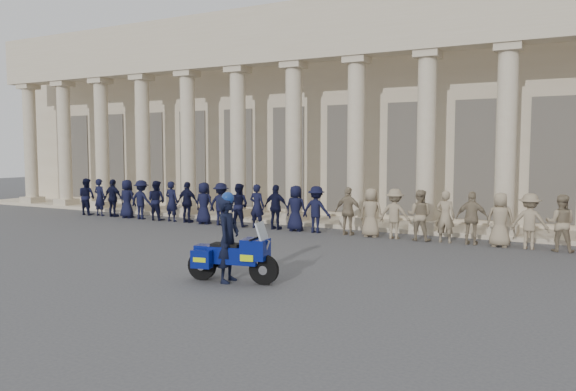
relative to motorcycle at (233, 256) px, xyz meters
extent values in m
plane|color=#424244|center=(-2.14, 1.31, -0.59)|extent=(90.00, 90.00, 0.00)
cube|color=#C3B192|center=(-2.14, 16.31, 3.91)|extent=(40.00, 10.00, 9.00)
cube|color=#C3B192|center=(-2.14, 10.11, -0.52)|extent=(40.00, 2.60, 0.15)
cube|color=#C3B192|center=(-2.14, 9.31, 6.20)|extent=(35.80, 1.00, 1.00)
cube|color=#C3B192|center=(-2.14, 9.31, 7.30)|extent=(35.80, 1.00, 1.20)
cube|color=#C3B192|center=(-19.04, 9.31, -0.29)|extent=(0.90, 0.90, 0.30)
cylinder|color=#C3B192|center=(-19.04, 9.31, 2.66)|extent=(0.64, 0.64, 5.60)
cube|color=#C3B192|center=(-19.04, 9.31, 5.58)|extent=(0.85, 0.85, 0.24)
cube|color=#C3B192|center=(-16.44, 9.31, -0.29)|extent=(0.90, 0.90, 0.30)
cylinder|color=#C3B192|center=(-16.44, 9.31, 2.66)|extent=(0.64, 0.64, 5.60)
cube|color=#C3B192|center=(-16.44, 9.31, 5.58)|extent=(0.85, 0.85, 0.24)
cube|color=#C3B192|center=(-13.84, 9.31, -0.29)|extent=(0.90, 0.90, 0.30)
cylinder|color=#C3B192|center=(-13.84, 9.31, 2.66)|extent=(0.64, 0.64, 5.60)
cube|color=#C3B192|center=(-13.84, 9.31, 5.58)|extent=(0.85, 0.85, 0.24)
cube|color=#C3B192|center=(-11.24, 9.31, -0.29)|extent=(0.90, 0.90, 0.30)
cylinder|color=#C3B192|center=(-11.24, 9.31, 2.66)|extent=(0.64, 0.64, 5.60)
cube|color=#C3B192|center=(-11.24, 9.31, 5.58)|extent=(0.85, 0.85, 0.24)
cube|color=#C3B192|center=(-8.64, 9.31, -0.29)|extent=(0.90, 0.90, 0.30)
cylinder|color=#C3B192|center=(-8.64, 9.31, 2.66)|extent=(0.64, 0.64, 5.60)
cube|color=#C3B192|center=(-8.64, 9.31, 5.58)|extent=(0.85, 0.85, 0.24)
cube|color=#C3B192|center=(-6.04, 9.31, -0.29)|extent=(0.90, 0.90, 0.30)
cylinder|color=#C3B192|center=(-6.04, 9.31, 2.66)|extent=(0.64, 0.64, 5.60)
cube|color=#C3B192|center=(-6.04, 9.31, 5.58)|extent=(0.85, 0.85, 0.24)
cube|color=#C3B192|center=(-3.44, 9.31, -0.29)|extent=(0.90, 0.90, 0.30)
cylinder|color=#C3B192|center=(-3.44, 9.31, 2.66)|extent=(0.64, 0.64, 5.60)
cube|color=#C3B192|center=(-3.44, 9.31, 5.58)|extent=(0.85, 0.85, 0.24)
cube|color=#C3B192|center=(-0.84, 9.31, -0.29)|extent=(0.90, 0.90, 0.30)
cylinder|color=#C3B192|center=(-0.84, 9.31, 2.66)|extent=(0.64, 0.64, 5.60)
cube|color=#C3B192|center=(-0.84, 9.31, 5.58)|extent=(0.85, 0.85, 0.24)
cube|color=#C3B192|center=(1.76, 9.31, -0.29)|extent=(0.90, 0.90, 0.30)
cylinder|color=#C3B192|center=(1.76, 9.31, 2.66)|extent=(0.64, 0.64, 5.60)
cube|color=#C3B192|center=(1.76, 9.31, 5.58)|extent=(0.85, 0.85, 0.24)
cube|color=#C3B192|center=(4.36, 9.31, -0.29)|extent=(0.90, 0.90, 0.30)
cylinder|color=#C3B192|center=(4.36, 9.31, 2.66)|extent=(0.64, 0.64, 5.60)
cube|color=#C3B192|center=(4.36, 9.31, 5.58)|extent=(0.85, 0.85, 0.24)
cube|color=black|center=(-17.74, 11.33, 1.96)|extent=(1.30, 0.12, 4.20)
cube|color=black|center=(-15.14, 11.33, 1.96)|extent=(1.30, 0.12, 4.20)
cube|color=black|center=(-12.54, 11.33, 1.96)|extent=(1.30, 0.12, 4.20)
cube|color=black|center=(-9.94, 11.33, 1.96)|extent=(1.30, 0.12, 4.20)
cube|color=black|center=(-7.34, 11.33, 1.96)|extent=(1.30, 0.12, 4.20)
cube|color=black|center=(-4.74, 11.33, 1.96)|extent=(1.30, 0.12, 4.20)
cube|color=black|center=(-2.14, 11.33, 1.96)|extent=(1.30, 0.12, 4.20)
cube|color=black|center=(0.46, 11.33, 1.96)|extent=(1.30, 0.12, 4.20)
cube|color=black|center=(3.06, 11.33, 1.96)|extent=(1.30, 0.12, 4.20)
cube|color=black|center=(5.66, 11.33, 1.96)|extent=(1.30, 0.12, 4.20)
imported|color=black|center=(-13.04, 7.59, 0.23)|extent=(0.80, 0.62, 1.64)
imported|color=black|center=(-12.22, 7.59, 0.23)|extent=(0.60, 0.39, 1.64)
imported|color=black|center=(-11.41, 7.59, 0.23)|extent=(0.96, 0.40, 1.64)
imported|color=black|center=(-10.59, 7.59, 0.23)|extent=(0.80, 0.52, 1.64)
imported|color=black|center=(-9.78, 7.59, 0.23)|extent=(1.06, 0.61, 1.64)
imported|color=black|center=(-8.96, 7.59, 0.23)|extent=(0.80, 0.62, 1.64)
imported|color=black|center=(-8.15, 7.59, 0.23)|extent=(0.60, 0.39, 1.64)
imported|color=black|center=(-7.33, 7.59, 0.23)|extent=(0.96, 0.40, 1.64)
imported|color=black|center=(-6.51, 7.59, 0.23)|extent=(0.80, 0.52, 1.64)
imported|color=black|center=(-5.70, 7.59, 0.23)|extent=(1.06, 0.61, 1.64)
imported|color=black|center=(-4.88, 7.59, 0.23)|extent=(0.80, 0.62, 1.64)
imported|color=black|center=(-4.07, 7.59, 0.23)|extent=(0.60, 0.39, 1.64)
imported|color=black|center=(-3.25, 7.59, 0.23)|extent=(0.96, 0.40, 1.64)
imported|color=black|center=(-2.44, 7.59, 0.23)|extent=(0.80, 0.52, 1.64)
imported|color=black|center=(-1.62, 7.59, 0.23)|extent=(1.06, 0.61, 1.64)
imported|color=gray|center=(-0.41, 7.59, 0.23)|extent=(0.96, 0.40, 1.64)
imported|color=gray|center=(0.41, 7.59, 0.23)|extent=(0.80, 0.52, 1.64)
imported|color=gray|center=(1.23, 7.59, 0.23)|extent=(1.06, 0.61, 1.64)
imported|color=gray|center=(2.04, 7.59, 0.23)|extent=(0.80, 0.62, 1.64)
imported|color=gray|center=(2.86, 7.59, 0.23)|extent=(0.60, 0.39, 1.64)
imported|color=gray|center=(3.67, 7.59, 0.23)|extent=(0.96, 0.40, 1.64)
imported|color=gray|center=(4.49, 7.59, 0.23)|extent=(0.80, 0.52, 1.64)
imported|color=gray|center=(5.30, 7.59, 0.23)|extent=(1.06, 0.61, 1.64)
imported|color=gray|center=(6.12, 7.59, 0.23)|extent=(0.80, 0.62, 1.64)
cylinder|color=black|center=(0.71, 0.13, -0.27)|extent=(0.66, 0.26, 0.65)
cylinder|color=black|center=(-0.74, -0.14, -0.27)|extent=(0.66, 0.26, 0.65)
cube|color=navy|center=(0.03, 0.00, 0.02)|extent=(1.19, 0.62, 0.37)
cube|color=navy|center=(0.51, 0.10, 0.18)|extent=(0.63, 0.60, 0.44)
cube|color=silver|center=(0.51, 0.10, -0.05)|extent=(0.27, 0.33, 0.12)
cube|color=#B2BFCC|center=(0.68, 0.13, 0.51)|extent=(0.29, 0.48, 0.53)
cube|color=black|center=(-0.16, -0.03, 0.22)|extent=(0.69, 0.45, 0.10)
cube|color=navy|center=(-0.69, -0.14, 0.10)|extent=(0.40, 0.39, 0.22)
cube|color=navy|center=(-0.54, -0.43, -0.05)|extent=(0.48, 0.30, 0.39)
cube|color=#BFE40C|center=(-0.54, -0.43, -0.05)|extent=(0.33, 0.29, 0.10)
cube|color=navy|center=(-0.66, 0.19, -0.05)|extent=(0.48, 0.30, 0.39)
cube|color=#BFE40C|center=(-0.66, 0.19, -0.05)|extent=(0.33, 0.29, 0.10)
cylinder|color=silver|center=(-0.50, 0.14, -0.30)|extent=(0.60, 0.21, 0.10)
cylinder|color=black|center=(0.51, 0.10, 0.41)|extent=(0.16, 0.68, 0.04)
imported|color=black|center=(-0.11, -0.02, 0.36)|extent=(0.58, 0.77, 1.91)
sphere|color=navy|center=(-0.11, -0.02, 1.27)|extent=(0.28, 0.28, 0.28)
camera|label=1|loc=(6.87, -10.11, 2.32)|focal=35.00mm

